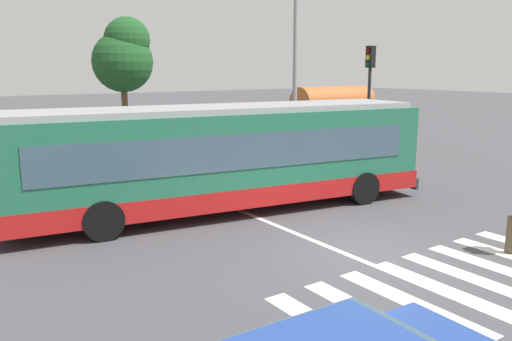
{
  "coord_description": "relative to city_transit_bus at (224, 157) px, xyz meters",
  "views": [
    {
      "loc": [
        -8.31,
        -7.68,
        4.08
      ],
      "look_at": [
        -0.32,
        3.91,
        1.3
      ],
      "focal_mm": 36.08,
      "sensor_mm": 36.0,
      "label": 1
    }
  ],
  "objects": [
    {
      "name": "traffic_light_far_corner",
      "position": [
        8.91,
        2.87,
        1.77
      ],
      "size": [
        0.33,
        0.32,
        5.04
      ],
      "color": "#28282B",
      "rests_on": "ground_plane"
    },
    {
      "name": "parked_car_silver",
      "position": [
        2.01,
        9.66,
        -0.82
      ],
      "size": [
        2.13,
        4.62,
        1.35
      ],
      "color": "black",
      "rests_on": "ground_plane"
    },
    {
      "name": "twin_arm_street_lamp",
      "position": [
        7.08,
        5.61,
        4.0
      ],
      "size": [
        4.93,
        0.32,
        9.05
      ],
      "color": "#939399",
      "rests_on": "ground_plane"
    },
    {
      "name": "parked_car_red",
      "position": [
        -0.61,
        10.19,
        -0.82
      ],
      "size": [
        2.23,
        4.65,
        1.35
      ],
      "color": "black",
      "rests_on": "ground_plane"
    },
    {
      "name": "crosswalk_painted_stripes",
      "position": [
        0.98,
        -7.09,
        -1.58
      ],
      "size": [
        6.97,
        3.2,
        0.01
      ],
      "color": "silver",
      "rests_on": "ground_plane"
    },
    {
      "name": "lane_center_line",
      "position": [
        0.35,
        -2.86,
        -1.59
      ],
      "size": [
        0.16,
        24.0,
        0.01
      ],
      "primitive_type": "cube",
      "color": "silver",
      "rests_on": "ground_plane"
    },
    {
      "name": "parked_car_teal",
      "position": [
        4.75,
        9.63,
        -0.82
      ],
      "size": [
        1.97,
        4.55,
        1.35
      ],
      "color": "black",
      "rests_on": "ground_plane"
    },
    {
      "name": "bus_stop_shelter",
      "position": [
        10.3,
        6.55,
        0.83
      ],
      "size": [
        4.43,
        1.54,
        3.25
      ],
      "color": "#28282B",
      "rests_on": "ground_plane"
    },
    {
      "name": "city_transit_bus",
      "position": [
        0.0,
        0.0,
        0.0
      ],
      "size": [
        12.67,
        4.34,
        3.06
      ],
      "color": "black",
      "rests_on": "ground_plane"
    },
    {
      "name": "ground_plane",
      "position": [
        0.78,
        -4.86,
        -1.59
      ],
      "size": [
        160.0,
        160.0,
        0.0
      ],
      "primitive_type": "plane",
      "color": "#47474C"
    },
    {
      "name": "parked_car_charcoal",
      "position": [
        -3.52,
        10.3,
        -0.82
      ],
      "size": [
        2.16,
        4.63,
        1.35
      ],
      "color": "black",
      "rests_on": "ground_plane"
    },
    {
      "name": "background_tree_right",
      "position": [
        3.43,
        16.78,
        3.26
      ],
      "size": [
        3.5,
        3.5,
        7.04
      ],
      "color": "brown",
      "rests_on": "ground_plane"
    }
  ]
}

